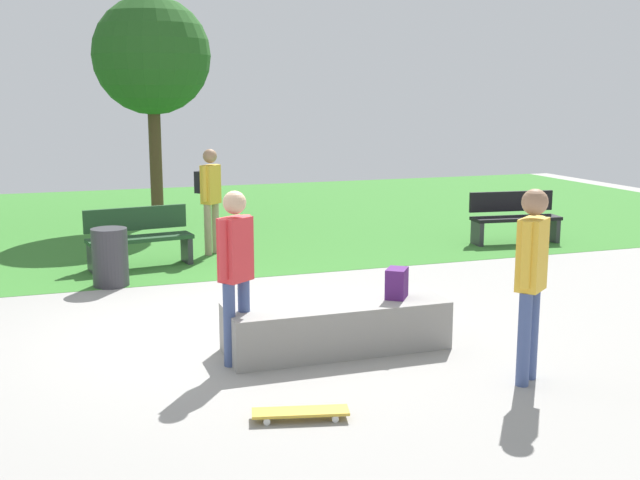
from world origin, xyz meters
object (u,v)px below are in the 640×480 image
skater_performing_trick (531,270)px  park_bench_far_left (139,236)px  park_bench_near_lamppost (514,216)px  pedestrian_with_backpack (210,191)px  tree_tall_oak (152,57)px  skateboard_by_ledge (300,412)px  trash_bin (110,257)px  backpack_on_ledge (397,283)px  skater_watching (236,263)px  concrete_ledge (336,326)px

skater_performing_trick → park_bench_far_left: size_ratio=1.10×
skater_performing_trick → park_bench_near_lamppost: bearing=58.2°
park_bench_far_left → pedestrian_with_backpack: bearing=25.5°
tree_tall_oak → pedestrian_with_backpack: size_ratio=2.61×
park_bench_near_lamppost → tree_tall_oak: size_ratio=0.36×
skateboard_by_ledge → park_bench_near_lamppost: bearing=45.8°
trash_bin → park_bench_near_lamppost: bearing=7.6°
backpack_on_ledge → skater_performing_trick: skater_performing_trick is taller
backpack_on_ledge → skater_performing_trick: bearing=61.5°
skater_performing_trick → skater_watching: bearing=150.1°
concrete_ledge → park_bench_far_left: size_ratio=1.40×
concrete_ledge → skater_watching: bearing=-176.1°
backpack_on_ledge → tree_tall_oak: (-1.37, 8.86, 2.70)m
tree_tall_oak → trash_bin: tree_tall_oak is taller
skateboard_by_ledge → pedestrian_with_backpack: size_ratio=0.47×
skater_watching → trash_bin: bearing=104.5°
skateboard_by_ledge → tree_tall_oak: tree_tall_oak is taller
concrete_ledge → park_bench_far_left: 4.98m
park_bench_near_lamppost → tree_tall_oak: 7.74m
skateboard_by_ledge → skater_watching: bearing=96.6°
backpack_on_ledge → park_bench_near_lamppost: size_ratio=0.19×
concrete_ledge → skateboard_by_ledge: concrete_ledge is taller
park_bench_near_lamppost → trash_bin: (-7.10, -0.95, -0.07)m
park_bench_far_left → tree_tall_oak: 5.07m
backpack_on_ledge → trash_bin: (-2.70, 3.64, -0.26)m
tree_tall_oak → pedestrian_with_backpack: tree_tall_oak is taller
pedestrian_with_backpack → skater_watching: bearing=-98.4°
backpack_on_ledge → tree_tall_oak: size_ratio=0.07×
skater_watching → pedestrian_with_backpack: 5.46m
skateboard_by_ledge → backpack_on_ledge: bearing=44.9°
skateboard_by_ledge → trash_bin: bearing=102.2°
skater_watching → backpack_on_ledge: bearing=1.3°
backpack_on_ledge → pedestrian_with_backpack: size_ratio=0.18×
backpack_on_ledge → park_bench_near_lamppost: (4.41, 4.58, -0.19)m
skater_watching → park_bench_near_lamppost: size_ratio=1.05×
trash_bin → pedestrian_with_backpack: 2.54m
concrete_ledge → skater_watching: skater_watching is taller
skateboard_by_ledge → pedestrian_with_backpack: (0.63, 6.92, 0.99)m
skateboard_by_ledge → tree_tall_oak: 10.94m
backpack_on_ledge → park_bench_near_lamppost: bearing=172.3°
skateboard_by_ledge → trash_bin: size_ratio=1.01×
skater_performing_trick → park_bench_far_left: (-2.86, 6.20, -0.59)m
tree_tall_oak → pedestrian_with_backpack: bearing=-83.1°
concrete_ledge → park_bench_far_left: park_bench_far_left is taller
backpack_on_ledge → park_bench_far_left: park_bench_far_left is taller
park_bench_far_left → trash_bin: park_bench_far_left is taller
concrete_ledge → park_bench_near_lamppost: bearing=41.9°
park_bench_far_left → tree_tall_oak: tree_tall_oak is taller
concrete_ledge → skater_performing_trick: skater_performing_trick is taller
skateboard_by_ledge → park_bench_far_left: park_bench_far_left is taller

